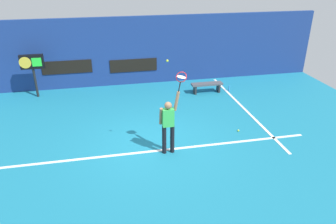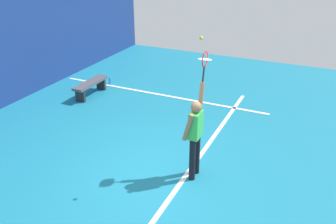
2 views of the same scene
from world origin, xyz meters
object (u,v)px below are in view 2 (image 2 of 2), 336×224
Objects in this scene: tennis_ball at (201,38)px; spare_ball at (201,116)px; tennis_player at (195,133)px; court_bench at (91,85)px; water_bottle at (110,81)px; tennis_racket at (205,61)px.

tennis_ball is 1.00× the size of spare_ball.
tennis_player is at bearing -162.88° from spare_ball.
spare_ball is (-0.04, -3.71, -0.30)m from court_bench.
tennis_player is 8.29× the size of water_bottle.
tennis_racket is at bearing -117.20° from court_bench.
tennis_ball is 6.58m from water_bottle.
tennis_player reaches higher than court_bench.
tennis_ball is 0.28× the size of water_bottle.
water_bottle is at bearing 50.30° from tennis_ball.
tennis_player is 5.95m from water_bottle.
tennis_player is at bearing -129.79° from water_bottle.
court_bench is at bearing 180.00° from water_bottle.
water_bottle is at bearing 73.27° from spare_ball.
tennis_ball reaches higher than tennis_racket.
water_bottle is 3.87m from spare_ball.
court_bench is at bearing 62.80° from tennis_racket.
tennis_player is 1.42m from tennis_racket.
tennis_ball reaches higher than tennis_player.
tennis_racket is 9.16× the size of tennis_ball.
spare_ball is (-1.11, -3.71, -0.09)m from water_bottle.
water_bottle is at bearing 0.00° from court_bench.
tennis_ball is at bearing -122.10° from tennis_player.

